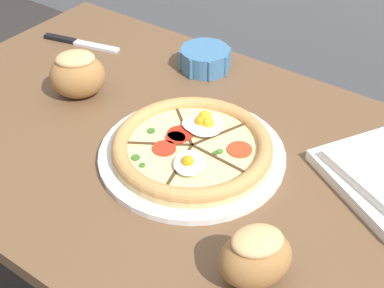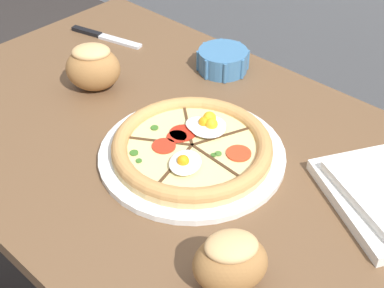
# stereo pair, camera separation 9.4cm
# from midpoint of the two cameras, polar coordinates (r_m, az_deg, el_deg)

# --- Properties ---
(dining_table) EXTENTS (1.22, 0.72, 0.73)m
(dining_table) POSITION_cam_midpoint_polar(r_m,az_deg,el_deg) (1.06, -2.95, -5.60)
(dining_table) COLOR brown
(dining_table) RESTS_ON ground_plane
(pizza) EXTENTS (0.34, 0.34, 0.05)m
(pizza) POSITION_cam_midpoint_polar(r_m,az_deg,el_deg) (0.95, -2.81, -0.55)
(pizza) COLOR white
(pizza) RESTS_ON dining_table
(ramekin_bowl) EXTENTS (0.12, 0.12, 0.05)m
(ramekin_bowl) POSITION_cam_midpoint_polar(r_m,az_deg,el_deg) (1.20, -0.87, 9.06)
(ramekin_bowl) COLOR teal
(ramekin_bowl) RESTS_ON dining_table
(bread_piece_near) EXTENTS (0.14, 0.14, 0.10)m
(bread_piece_near) POSITION_cam_midpoint_polar(r_m,az_deg,el_deg) (1.13, -14.50, 7.19)
(bread_piece_near) COLOR #A3703D
(bread_piece_near) RESTS_ON dining_table
(bread_piece_mid) EXTENTS (0.12, 0.13, 0.09)m
(bread_piece_mid) POSITION_cam_midpoint_polar(r_m,az_deg,el_deg) (0.74, 3.12, -12.05)
(bread_piece_mid) COLOR #A3703D
(bread_piece_mid) RESTS_ON dining_table
(knife_main) EXTENTS (0.20, 0.07, 0.01)m
(knife_main) POSITION_cam_midpoint_polar(r_m,az_deg,el_deg) (1.35, -13.88, 10.36)
(knife_main) COLOR silver
(knife_main) RESTS_ON dining_table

